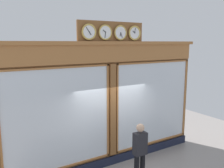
# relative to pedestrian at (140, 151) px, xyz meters

# --- Properties ---
(shop_facade) EXTENTS (6.72, 0.42, 4.43)m
(shop_facade) POSITION_rel_pedestrian_xyz_m (0.12, -1.38, 1.03)
(shop_facade) COLOR brown
(shop_facade) RESTS_ON ground_plane
(pedestrian) EXTENTS (0.36, 0.23, 1.69)m
(pedestrian) POSITION_rel_pedestrian_xyz_m (0.00, 0.00, 0.00)
(pedestrian) COLOR black
(pedestrian) RESTS_ON ground_plane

